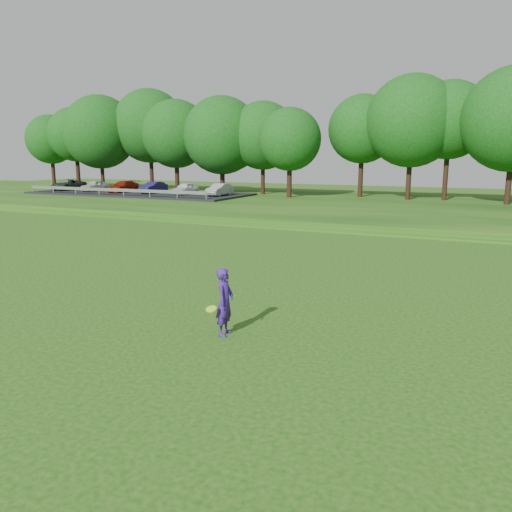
% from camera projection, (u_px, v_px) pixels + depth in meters
% --- Properties ---
extents(ground, '(140.00, 140.00, 0.00)m').
position_uv_depth(ground, '(78.00, 321.00, 14.23)').
color(ground, '#15450D').
rests_on(ground, ground).
extents(berm, '(130.00, 30.00, 0.60)m').
position_uv_depth(berm, '(363.00, 206.00, 44.30)').
color(berm, '#15450D').
rests_on(berm, ground).
extents(walking_path, '(130.00, 1.60, 0.04)m').
position_uv_depth(walking_path, '(310.00, 229.00, 31.95)').
color(walking_path, gray).
rests_on(walking_path, ground).
extents(treeline, '(104.00, 7.00, 15.00)m').
position_uv_depth(treeline, '(376.00, 118.00, 46.31)').
color(treeline, '#0E3D0F').
rests_on(treeline, berm).
extents(parking_lot, '(24.00, 9.00, 1.38)m').
position_uv_depth(parking_lot, '(132.00, 190.00, 53.45)').
color(parking_lot, black).
rests_on(parking_lot, berm).
extents(woman, '(0.53, 0.96, 1.80)m').
position_uv_depth(woman, '(225.00, 302.00, 12.94)').
color(woman, '#3B1C7E').
rests_on(woman, ground).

